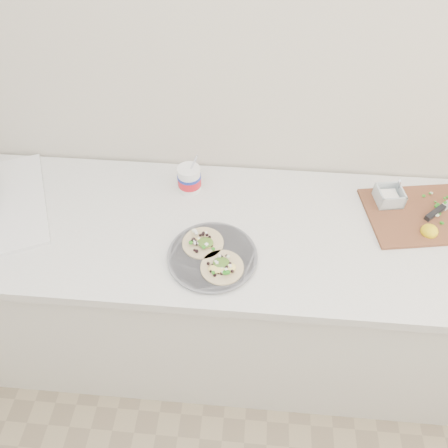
{
  "coord_description": "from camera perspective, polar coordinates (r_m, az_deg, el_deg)",
  "views": [
    {
      "loc": [
        0.16,
        0.4,
        2.04
      ],
      "look_at": [
        0.07,
        1.37,
        0.96
      ],
      "focal_mm": 35.0,
      "sensor_mm": 36.0,
      "label": 1
    }
  ],
  "objects": [
    {
      "name": "tub",
      "position": [
        1.63,
        -4.48,
        6.15
      ],
      "size": [
        0.09,
        0.09,
        0.2
      ],
      "rotation": [
        0.0,
        0.0,
        -0.26
      ],
      "color": "white",
      "rests_on": "counter"
    },
    {
      "name": "taco_plate",
      "position": [
        1.43,
        -1.54,
        -4.03
      ],
      "size": [
        0.3,
        0.3,
        0.04
      ],
      "rotation": [
        0.0,
        0.0,
        0.39
      ],
      "color": "slate",
      "rests_on": "counter"
    },
    {
      "name": "counter",
      "position": [
        1.9,
        -2.06,
        -9.02
      ],
      "size": [
        2.44,
        0.66,
        0.9
      ],
      "color": "silver",
      "rests_on": "ground"
    },
    {
      "name": "cutboard",
      "position": [
        1.72,
        24.67,
        1.6
      ],
      "size": [
        0.46,
        0.35,
        0.07
      ],
      "rotation": [
        0.0,
        0.0,
        0.17
      ],
      "color": "brown",
      "rests_on": "counter"
    }
  ]
}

